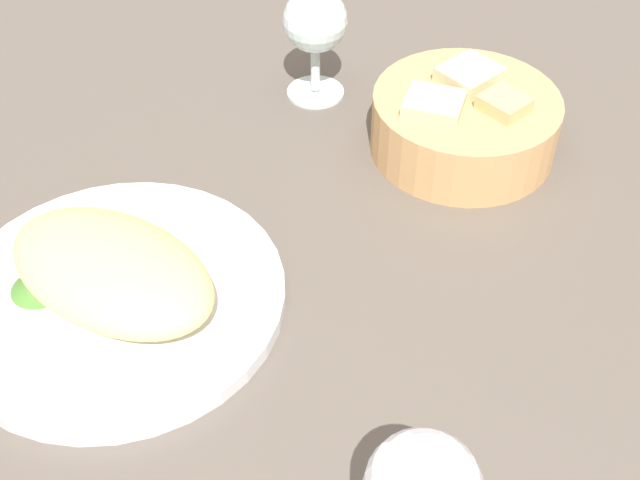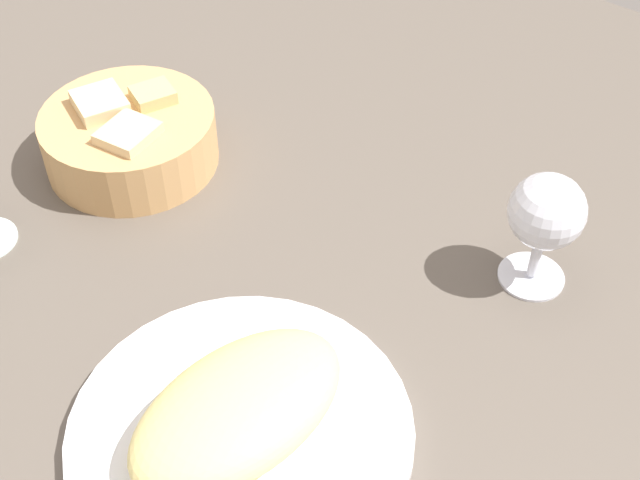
{
  "view_description": "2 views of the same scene",
  "coord_description": "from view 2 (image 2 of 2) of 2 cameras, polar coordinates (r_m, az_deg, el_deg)",
  "views": [
    {
      "loc": [
        23.26,
        -45.4,
        51.03
      ],
      "look_at": [
        3.18,
        -1.84,
        4.79
      ],
      "focal_mm": 46.66,
      "sensor_mm": 36.0,
      "label": 1
    },
    {
      "loc": [
        -37.62,
        -38.96,
        60.04
      ],
      "look_at": [
        6.11,
        -5.99,
        5.66
      ],
      "focal_mm": 49.27,
      "sensor_mm": 36.0,
      "label": 2
    }
  ],
  "objects": [
    {
      "name": "ground_plane",
      "position": [
        0.82,
        -5.97,
        -3.95
      ],
      "size": [
        140.0,
        140.0,
        2.0
      ],
      "primitive_type": "cube",
      "color": "#5A5148"
    },
    {
      "name": "plate",
      "position": [
        0.71,
        -5.16,
        -12.31
      ],
      "size": [
        27.34,
        27.34,
        1.4
      ],
      "primitive_type": "cylinder",
      "color": "white",
      "rests_on": "ground_plane"
    },
    {
      "name": "omelette",
      "position": [
        0.68,
        -5.33,
        -10.89
      ],
      "size": [
        20.47,
        14.02,
        4.83
      ],
      "primitive_type": "ellipsoid",
      "rotation": [
        0.0,
        0.0,
        -0.16
      ],
      "color": "#E7D381",
      "rests_on": "plate"
    },
    {
      "name": "bread_basket",
      "position": [
        0.94,
        -12.29,
        6.55
      ],
      "size": [
        18.08,
        18.08,
        7.5
      ],
      "color": "tan",
      "rests_on": "ground_plane"
    },
    {
      "name": "wine_glass_near",
      "position": [
        0.79,
        14.45,
        1.5
      ],
      "size": [
        6.88,
        6.88,
        11.87
      ],
      "color": "silver",
      "rests_on": "ground_plane"
    }
  ]
}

